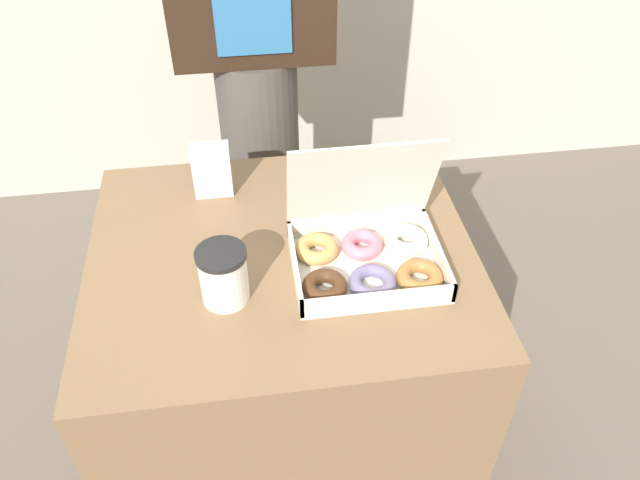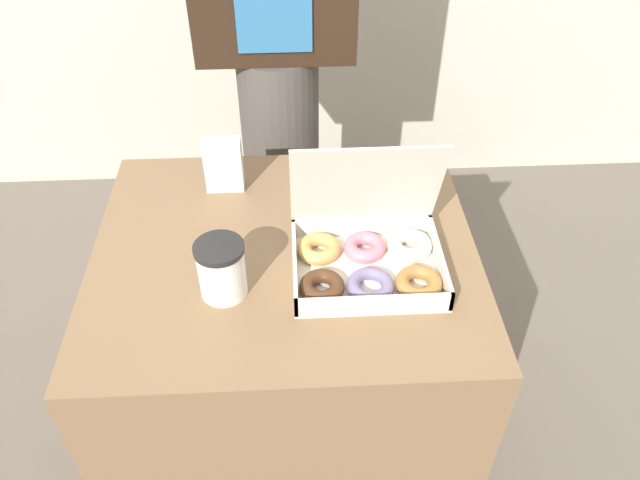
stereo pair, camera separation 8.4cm
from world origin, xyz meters
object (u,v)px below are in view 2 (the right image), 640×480
Objects in this scene: napkin_holder at (224,165)px; person_customer at (276,43)px; coffee_cup at (222,269)px; donut_box at (368,254)px.

person_customer is (0.13, 0.39, 0.14)m from napkin_holder.
person_customer is at bearing 70.87° from napkin_holder.
coffee_cup is at bearing -87.13° from napkin_holder.
coffee_cup is at bearing -98.78° from person_customer.
donut_box is at bearing 9.93° from coffee_cup.
napkin_holder is (-0.32, 0.31, 0.03)m from donut_box.
donut_box is at bearing -74.98° from person_customer.
donut_box is 0.74m from person_customer.
donut_box is 2.47× the size of napkin_holder.
person_customer reaches higher than napkin_holder.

